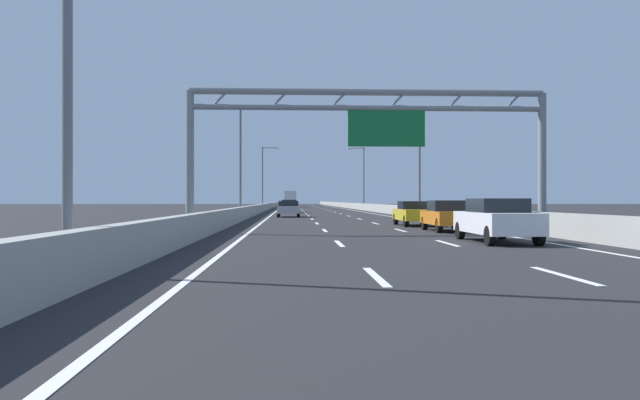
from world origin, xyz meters
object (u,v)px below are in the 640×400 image
silver_car (289,208)px  blue_car (289,206)px  sign_gantry (371,123)px  white_car (496,219)px  orange_car (447,215)px  box_truck (290,198)px  yellow_car (414,213)px  streetlamp_right_far (362,174)px  streetlamp_right_mid (417,154)px  streetlamp_left_mid (243,154)px  streetlamp_left_far (264,174)px  black_car (290,204)px

silver_car → blue_car: bearing=89.9°
sign_gantry → white_car: sign_gantry is taller
sign_gantry → blue_car: 44.89m
sign_gantry → silver_car: size_ratio=3.78×
orange_car → box_truck: bearing=94.2°
sign_gantry → yellow_car: bearing=65.7°
streetlamp_right_far → box_truck: bearing=107.8°
streetlamp_right_mid → blue_car: streetlamp_right_mid is taller
white_car → silver_car: (-7.22, 32.66, -0.06)m
streetlamp_left_mid → streetlamp_left_far: 41.86m
black_car → box_truck: box_truck is taller
white_car → silver_car: bearing=102.5°
black_car → blue_car: 35.28m
black_car → blue_car: (-0.02, -35.28, 0.02)m
streetlamp_left_mid → orange_car: size_ratio=2.30×
black_car → orange_car: (7.40, -78.51, -0.01)m
black_car → yellow_car: (7.11, -72.18, -0.02)m
sign_gantry → silver_car: (-3.70, 26.29, -4.11)m
box_truck → streetlamp_right_mid: bearing=-81.8°
streetlamp_left_far → white_car: (11.09, -74.76, -4.62)m
blue_car → orange_car: bearing=-80.3°
sign_gantry → box_truck: 102.58m
yellow_car → white_car: bearing=-89.7°
black_car → box_truck: 22.67m
streetlamp_left_mid → white_car: (11.09, -32.90, -4.62)m
black_car → streetlamp_left_mid: bearing=-94.2°
streetlamp_right_far → black_car: size_ratio=2.20×
streetlamp_left_mid → blue_car: size_ratio=2.07×
sign_gantry → yellow_car: size_ratio=3.57×
streetlamp_left_far → streetlamp_right_far: size_ratio=1.00×
black_car → streetlamp_right_mid: bearing=-78.3°
sign_gantry → black_car: sign_gantry is taller
white_car → blue_car: white_car is taller
white_car → orange_car: bearing=88.4°
black_car → silver_car: bearing=-90.0°
streetlamp_right_mid → streetlamp_left_far: same height
streetlamp_left_far → box_truck: size_ratio=1.13×
sign_gantry → streetlamp_right_far: (7.36, 68.40, 0.57)m
orange_car → box_truck: box_truck is taller
streetlamp_right_far → yellow_car: size_ratio=2.13×
streetlamp_left_far → white_car: 75.72m
streetlamp_right_mid → black_car: bearing=101.7°
streetlamp_left_mid → streetlamp_left_far: size_ratio=1.00×
orange_car → blue_car: (-7.42, 43.23, 0.03)m
streetlamp_right_far → streetlamp_right_mid: bearing=-90.0°
streetlamp_left_far → streetlamp_right_mid: bearing=-70.4°
streetlamp_left_mid → black_car: streetlamp_left_mid is taller
silver_car → streetlamp_right_mid: bearing=1.3°
streetlamp_left_mid → box_truck: bearing=87.0°
streetlamp_left_far → silver_car: streetlamp_left_far is taller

